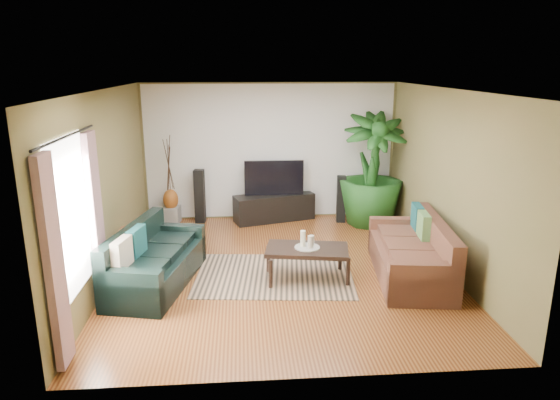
{
  "coord_description": "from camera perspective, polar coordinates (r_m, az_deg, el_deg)",
  "views": [
    {
      "loc": [
        -0.57,
        -7.07,
        3.05
      ],
      "look_at": [
        0.0,
        0.2,
        1.05
      ],
      "focal_mm": 32.0,
      "sensor_mm": 36.0,
      "label": 1
    }
  ],
  "objects": [
    {
      "name": "wall_left",
      "position": [
        7.52,
        -19.23,
        1.41
      ],
      "size": [
        0.0,
        5.5,
        5.5
      ],
      "primitive_type": "plane",
      "rotation": [
        1.57,
        0.0,
        1.57
      ],
      "color": "brown",
      "rests_on": "ground"
    },
    {
      "name": "backwall_panel",
      "position": [
        9.97,
        -1.15,
        5.53
      ],
      "size": [
        4.9,
        0.0,
        4.9
      ],
      "primitive_type": "plane",
      "rotation": [
        1.57,
        0.0,
        0.0
      ],
      "color": "white",
      "rests_on": "ground"
    },
    {
      "name": "coffee_table",
      "position": [
        7.33,
        3.09,
        -7.24
      ],
      "size": [
        1.27,
        0.83,
        0.48
      ],
      "primitive_type": "cube",
      "rotation": [
        0.0,
        0.0,
        -0.17
      ],
      "color": "black",
      "rests_on": "floor"
    },
    {
      "name": "wall_front",
      "position": [
        4.68,
        2.85,
        -6.02
      ],
      "size": [
        5.0,
        0.0,
        5.0
      ],
      "primitive_type": "plane",
      "rotation": [
        -1.57,
        0.0,
        0.0
      ],
      "color": "brown",
      "rests_on": "ground"
    },
    {
      "name": "side_table",
      "position": [
        8.19,
        -16.11,
        -5.11
      ],
      "size": [
        0.57,
        0.57,
        0.55
      ],
      "primitive_type": "cube",
      "rotation": [
        0.0,
        0.0,
        0.12
      ],
      "color": "brown",
      "rests_on": "floor"
    },
    {
      "name": "plant_pot",
      "position": [
        9.95,
        10.22,
        -1.81
      ],
      "size": [
        0.4,
        0.4,
        0.31
      ],
      "primitive_type": "cylinder",
      "color": "black",
      "rests_on": "floor"
    },
    {
      "name": "television",
      "position": [
        9.83,
        -0.69,
        2.56
      ],
      "size": [
        1.17,
        0.06,
        0.69
      ],
      "primitive_type": "cube",
      "color": "black",
      "rests_on": "tv_stand"
    },
    {
      "name": "ceiling",
      "position": [
        7.1,
        0.13,
        12.51
      ],
      "size": [
        5.5,
        5.5,
        0.0
      ],
      "primitive_type": "plane",
      "rotation": [
        3.14,
        0.0,
        0.0
      ],
      "color": "white",
      "rests_on": "ground"
    },
    {
      "name": "area_rug",
      "position": [
        7.51,
        -0.63,
        -8.58
      ],
      "size": [
        2.45,
        1.84,
        0.01
      ],
      "primitive_type": "cube",
      "rotation": [
        0.0,
        0.0,
        -0.1
      ],
      "color": "tan",
      "rests_on": "floor"
    },
    {
      "name": "wall_back",
      "position": [
        9.98,
        -1.15,
        5.54
      ],
      "size": [
        5.0,
        0.0,
        5.0
      ],
      "primitive_type": "plane",
      "rotation": [
        1.57,
        0.0,
        0.0
      ],
      "color": "brown",
      "rests_on": "ground"
    },
    {
      "name": "speaker_left",
      "position": [
        9.93,
        -9.16,
        0.44
      ],
      "size": [
        0.21,
        0.23,
        1.06
      ],
      "primitive_type": "cube",
      "rotation": [
        0.0,
        0.0,
        -0.1
      ],
      "color": "black",
      "rests_on": "floor"
    },
    {
      "name": "speaker_right",
      "position": [
        9.91,
        6.99,
        0.11
      ],
      "size": [
        0.18,
        0.2,
        0.93
      ],
      "primitive_type": "cube",
      "rotation": [
        0.0,
        0.0,
        -0.1
      ],
      "color": "black",
      "rests_on": "floor"
    },
    {
      "name": "sofa_right",
      "position": [
        7.58,
        14.65,
        -5.43
      ],
      "size": [
        1.2,
        2.19,
        0.85
      ],
      "primitive_type": "cube",
      "rotation": [
        0.0,
        0.0,
        -1.7
      ],
      "color": "#563224",
      "rests_on": "floor"
    },
    {
      "name": "tv_stand",
      "position": [
        9.98,
        -0.68,
        -0.85
      ],
      "size": [
        1.66,
        0.91,
        0.53
      ],
      "primitive_type": "cube",
      "rotation": [
        0.0,
        0.0,
        0.29
      ],
      "color": "black",
      "rests_on": "floor"
    },
    {
      "name": "candle_mid",
      "position": [
        7.17,
        3.49,
        -4.78
      ],
      "size": [
        0.07,
        0.07,
        0.18
      ],
      "primitive_type": "cylinder",
      "color": "beige",
      "rests_on": "candle_tray"
    },
    {
      "name": "vase",
      "position": [
        10.01,
        -12.38,
        0.05
      ],
      "size": [
        0.3,
        0.3,
        0.41
      ],
      "primitive_type": "ellipsoid",
      "color": "#9B511C",
      "rests_on": "pedestal"
    },
    {
      "name": "pedestal",
      "position": [
        10.09,
        -12.28,
        -1.65
      ],
      "size": [
        0.35,
        0.35,
        0.32
      ],
      "primitive_type": "cube",
      "rotation": [
        0.0,
        0.0,
        -0.1
      ],
      "color": "gray",
      "rests_on": "floor"
    },
    {
      "name": "curtain_near",
      "position": [
        5.42,
        -24.41,
        -6.66
      ],
      "size": [
        0.08,
        0.35,
        2.2
      ],
      "primitive_type": "cube",
      "color": "gray",
      "rests_on": "ground"
    },
    {
      "name": "curtain_rod",
      "position": [
        5.82,
        -23.23,
        6.7
      ],
      "size": [
        0.03,
        1.9,
        0.03
      ],
      "primitive_type": "cylinder",
      "rotation": [
        1.57,
        0.0,
        0.0
      ],
      "color": "black",
      "rests_on": "ground"
    },
    {
      "name": "potted_plant",
      "position": [
        9.72,
        10.48,
        3.42
      ],
      "size": [
        1.23,
        1.23,
        2.17
      ],
      "primitive_type": "imported",
      "rotation": [
        0.0,
        0.0,
        0.01
      ],
      "color": "#1A4C19",
      "rests_on": "floor"
    },
    {
      "name": "candle_tray",
      "position": [
        7.23,
        3.12,
        -5.42
      ],
      "size": [
        0.36,
        0.36,
        0.02
      ],
      "primitive_type": "cylinder",
      "color": "#999893",
      "rests_on": "coffee_table"
    },
    {
      "name": "wall_right",
      "position": [
        7.89,
        18.54,
        2.09
      ],
      "size": [
        0.0,
        5.5,
        5.5
      ],
      "primitive_type": "plane",
      "rotation": [
        1.57,
        0.0,
        -1.57
      ],
      "color": "brown",
      "rests_on": "ground"
    },
    {
      "name": "sofa_left",
      "position": [
        7.29,
        -13.96,
        -6.25
      ],
      "size": [
        1.26,
        2.12,
        0.85
      ],
      "primitive_type": "cube",
      "rotation": [
        0.0,
        0.0,
        1.35
      ],
      "color": "black",
      "rests_on": "floor"
    },
    {
      "name": "floor",
      "position": [
        7.72,
        0.12,
        -7.93
      ],
      "size": [
        5.5,
        5.5,
        0.0
      ],
      "primitive_type": "plane",
      "color": "brown",
      "rests_on": "ground"
    },
    {
      "name": "curtain_far",
      "position": [
        6.76,
        -20.26,
        -1.96
      ],
      "size": [
        0.08,
        0.35,
        2.2
      ],
      "primitive_type": "cube",
      "color": "gray",
      "rests_on": "ground"
    },
    {
      "name": "candle_tall",
      "position": [
        7.21,
        2.63,
        -4.42
      ],
      "size": [
        0.07,
        0.07,
        0.24
      ],
      "primitive_type": "cylinder",
      "color": "#F3EECD",
      "rests_on": "candle_tray"
    },
    {
      "name": "window_pane",
      "position": [
        6.02,
        -22.79,
        -1.81
      ],
      "size": [
        0.0,
        1.8,
        1.8
      ],
      "primitive_type": "plane",
      "rotation": [
        1.57,
        0.0,
        1.57
      ],
      "color": "white",
      "rests_on": "ground"
    },
    {
      "name": "candle_short",
      "position": [
        7.27,
        3.62,
        -4.62
      ],
      "size": [
        0.07,
        0.07,
        0.15
      ],
      "primitive_type": "cylinder",
      "color": "beige",
      "rests_on": "candle_tray"
    }
  ]
}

